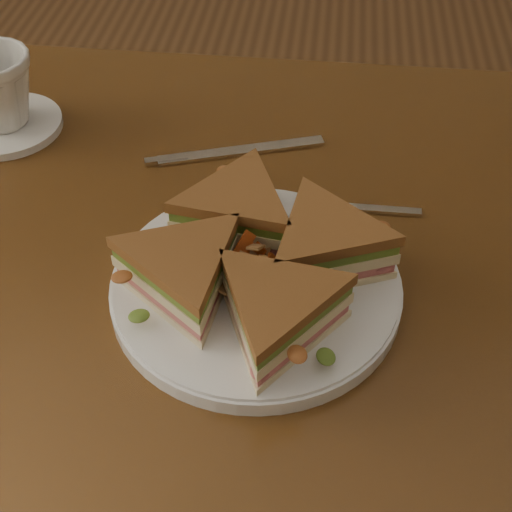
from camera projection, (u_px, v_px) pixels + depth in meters
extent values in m
cube|color=#3B210D|center=(303.00, 274.00, 0.73)|extent=(1.20, 0.80, 0.04)
cylinder|color=#352010|center=(5.00, 260.00, 1.28)|extent=(0.06, 0.06, 0.71)
cylinder|color=white|center=(256.00, 287.00, 0.68)|extent=(0.28, 0.28, 0.02)
cube|color=silver|center=(361.00, 209.00, 0.77)|extent=(0.13, 0.01, 0.00)
ellipsoid|color=silver|center=(274.00, 200.00, 0.78)|extent=(0.05, 0.03, 0.01)
cube|color=silver|center=(242.00, 151.00, 0.85)|extent=(0.19, 0.08, 0.00)
cube|color=silver|center=(166.00, 160.00, 0.83)|extent=(0.05, 0.03, 0.00)
cylinder|color=white|center=(6.00, 125.00, 0.88)|extent=(0.14, 0.14, 0.01)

